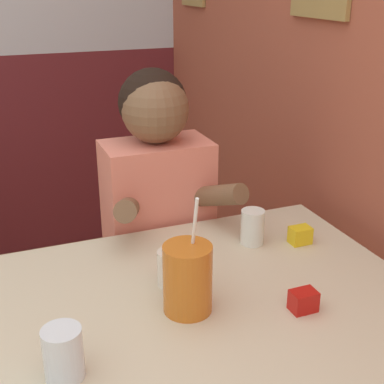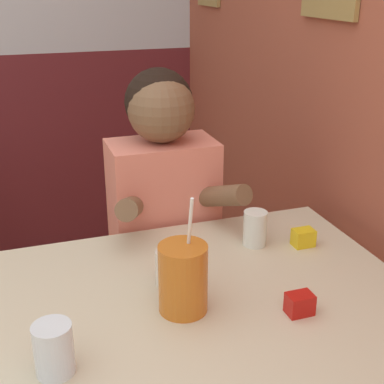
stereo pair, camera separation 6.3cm
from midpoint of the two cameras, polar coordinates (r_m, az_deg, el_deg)
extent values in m
cube|color=#9E4C38|center=(2.07, 8.88, 18.48)|extent=(0.06, 4.23, 2.70)
cube|color=beige|center=(1.31, -0.79, -12.19)|extent=(1.09, 0.82, 0.04)
cylinder|color=black|center=(1.99, 9.40, -12.38)|extent=(0.04, 0.04, 0.71)
cube|color=#EA7F6B|center=(2.04, -4.22, -15.58)|extent=(0.31, 0.20, 0.46)
cube|color=#EA7F6B|center=(1.78, -4.66, -2.87)|extent=(0.34, 0.20, 0.53)
sphere|color=black|center=(1.68, -5.33, 9.46)|extent=(0.21, 0.21, 0.21)
sphere|color=brown|center=(1.66, -5.05, 8.76)|extent=(0.21, 0.21, 0.21)
cylinder|color=brown|center=(1.58, -8.00, -1.78)|extent=(0.14, 0.27, 0.15)
cylinder|color=brown|center=(1.65, 1.17, -0.40)|extent=(0.14, 0.27, 0.15)
cylinder|color=#C6661E|center=(1.23, -1.97, -9.24)|extent=(0.11, 0.11, 0.16)
cylinder|color=white|center=(1.17, -1.27, -3.53)|extent=(0.01, 0.04, 0.14)
cylinder|color=silver|center=(1.09, -15.25, -16.31)|extent=(0.08, 0.08, 0.11)
cylinder|color=silver|center=(1.54, 5.31, -3.74)|extent=(0.07, 0.07, 0.10)
cylinder|color=silver|center=(1.34, -3.65, -8.12)|extent=(0.07, 0.07, 0.09)
cube|color=#B7140F|center=(1.27, 10.39, -11.37)|extent=(0.06, 0.04, 0.05)
cube|color=yellow|center=(1.57, 10.34, -4.56)|extent=(0.06, 0.04, 0.05)
camera|label=1|loc=(0.03, -91.33, -0.54)|focal=50.00mm
camera|label=2|loc=(0.03, 88.67, 0.54)|focal=50.00mm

